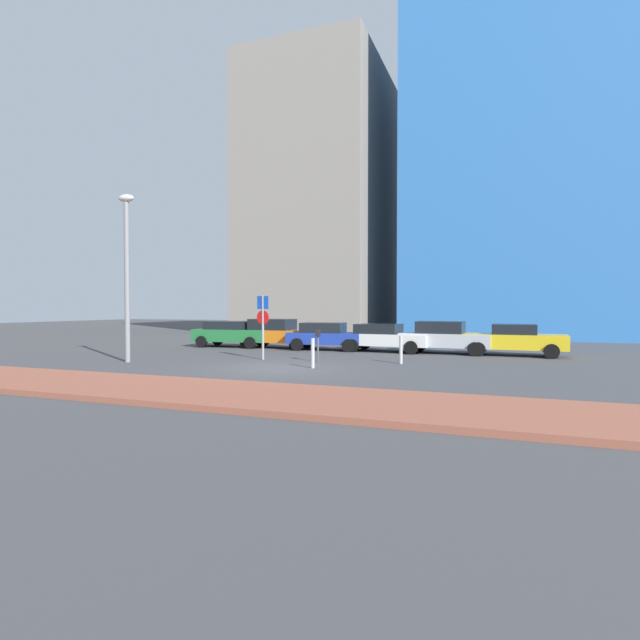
{
  "coord_description": "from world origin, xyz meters",
  "views": [
    {
      "loc": [
        7.75,
        -16.03,
        2.19
      ],
      "look_at": [
        0.3,
        3.5,
        1.67
      ],
      "focal_mm": 27.56,
      "sensor_mm": 36.0,
      "label": 1
    }
  ],
  "objects_px": {
    "parking_meter": "(318,341)",
    "parking_sign_post": "(263,319)",
    "parked_car_white": "(384,337)",
    "traffic_bollard_near": "(401,350)",
    "parked_car_silver": "(444,337)",
    "parked_car_yellow": "(514,339)",
    "parked_car_orange": "(276,333)",
    "traffic_bollard_mid": "(313,353)",
    "street_lamp": "(127,263)",
    "parked_car_green": "(232,333)",
    "parked_car_blue": "(326,335)"
  },
  "relations": [
    {
      "from": "parked_car_orange",
      "to": "traffic_bollard_mid",
      "type": "height_order",
      "value": "parked_car_orange"
    },
    {
      "from": "parking_meter",
      "to": "street_lamp",
      "type": "bearing_deg",
      "value": -158.6
    },
    {
      "from": "traffic_bollard_near",
      "to": "parked_car_white",
      "type": "bearing_deg",
      "value": 110.34
    },
    {
      "from": "parked_car_white",
      "to": "parked_car_yellow",
      "type": "xyz_separation_m",
      "value": [
        6.03,
        0.02,
        0.02
      ]
    },
    {
      "from": "parking_meter",
      "to": "parked_car_orange",
      "type": "bearing_deg",
      "value": 129.3
    },
    {
      "from": "parked_car_orange",
      "to": "traffic_bollard_near",
      "type": "bearing_deg",
      "value": -32.9
    },
    {
      "from": "traffic_bollard_near",
      "to": "parking_sign_post",
      "type": "bearing_deg",
      "value": -174.29
    },
    {
      "from": "parked_car_white",
      "to": "parked_car_orange",
      "type": "bearing_deg",
      "value": 178.34
    },
    {
      "from": "parked_car_white",
      "to": "parking_meter",
      "type": "height_order",
      "value": "parked_car_white"
    },
    {
      "from": "parked_car_green",
      "to": "traffic_bollard_near",
      "type": "distance_m",
      "value": 11.59
    },
    {
      "from": "parked_car_silver",
      "to": "traffic_bollard_near",
      "type": "relative_size",
      "value": 3.95
    },
    {
      "from": "parked_car_green",
      "to": "parking_meter",
      "type": "xyz_separation_m",
      "value": [
        7.26,
        -5.43,
        0.08
      ]
    },
    {
      "from": "parked_car_blue",
      "to": "street_lamp",
      "type": "height_order",
      "value": "street_lamp"
    },
    {
      "from": "parked_car_white",
      "to": "traffic_bollard_near",
      "type": "distance_m",
      "value": 5.29
    },
    {
      "from": "traffic_bollard_mid",
      "to": "parked_car_green",
      "type": "bearing_deg",
      "value": 136.61
    },
    {
      "from": "parked_car_green",
      "to": "parked_car_silver",
      "type": "height_order",
      "value": "parked_car_silver"
    },
    {
      "from": "parked_car_white",
      "to": "parked_car_silver",
      "type": "bearing_deg",
      "value": 1.5
    },
    {
      "from": "parking_sign_post",
      "to": "street_lamp",
      "type": "relative_size",
      "value": 0.4
    },
    {
      "from": "street_lamp",
      "to": "traffic_bollard_mid",
      "type": "height_order",
      "value": "street_lamp"
    },
    {
      "from": "parking_sign_post",
      "to": "traffic_bollard_near",
      "type": "distance_m",
      "value": 5.9
    },
    {
      "from": "traffic_bollard_mid",
      "to": "parked_car_blue",
      "type": "bearing_deg",
      "value": 106.67
    },
    {
      "from": "parked_car_blue",
      "to": "parked_car_yellow",
      "type": "relative_size",
      "value": 0.91
    },
    {
      "from": "parked_car_blue",
      "to": "parking_sign_post",
      "type": "xyz_separation_m",
      "value": [
        -0.85,
        -5.37,
        0.95
      ]
    },
    {
      "from": "parked_car_green",
      "to": "parked_car_white",
      "type": "xyz_separation_m",
      "value": [
        8.68,
        0.1,
        -0.04
      ]
    },
    {
      "from": "parking_meter",
      "to": "parking_sign_post",
      "type": "bearing_deg",
      "value": -179.97
    },
    {
      "from": "parked_car_orange",
      "to": "traffic_bollard_mid",
      "type": "relative_size",
      "value": 4.05
    },
    {
      "from": "parked_car_white",
      "to": "parking_sign_post",
      "type": "distance_m",
      "value": 6.85
    },
    {
      "from": "parked_car_white",
      "to": "parking_sign_post",
      "type": "bearing_deg",
      "value": -125.24
    },
    {
      "from": "parking_meter",
      "to": "traffic_bollard_near",
      "type": "relative_size",
      "value": 1.2
    },
    {
      "from": "parking_meter",
      "to": "street_lamp",
      "type": "relative_size",
      "value": 0.19
    },
    {
      "from": "parking_sign_post",
      "to": "parking_meter",
      "type": "relative_size",
      "value": 2.08
    },
    {
      "from": "parked_car_blue",
      "to": "parked_car_white",
      "type": "relative_size",
      "value": 0.92
    },
    {
      "from": "parked_car_silver",
      "to": "parked_car_yellow",
      "type": "relative_size",
      "value": 0.97
    },
    {
      "from": "parked_car_silver",
      "to": "traffic_bollard_mid",
      "type": "relative_size",
      "value": 3.97
    },
    {
      "from": "parked_car_yellow",
      "to": "traffic_bollard_near",
      "type": "height_order",
      "value": "parked_car_yellow"
    },
    {
      "from": "parking_meter",
      "to": "parked_car_silver",
      "type": "bearing_deg",
      "value": 52.39
    },
    {
      "from": "parked_car_orange",
      "to": "traffic_bollard_mid",
      "type": "xyz_separation_m",
      "value": [
        5.23,
        -7.67,
        -0.27
      ]
    },
    {
      "from": "parked_car_green",
      "to": "parking_sign_post",
      "type": "distance_m",
      "value": 7.29
    },
    {
      "from": "parked_car_silver",
      "to": "street_lamp",
      "type": "relative_size",
      "value": 0.64
    },
    {
      "from": "parked_car_blue",
      "to": "traffic_bollard_near",
      "type": "bearing_deg",
      "value": -44.39
    },
    {
      "from": "parked_car_blue",
      "to": "traffic_bollard_near",
      "type": "distance_m",
      "value": 6.86
    },
    {
      "from": "street_lamp",
      "to": "parked_car_white",
      "type": "bearing_deg",
      "value": 44.22
    },
    {
      "from": "parked_car_white",
      "to": "traffic_bollard_near",
      "type": "bearing_deg",
      "value": -69.66
    },
    {
      "from": "parked_car_green",
      "to": "parking_meter",
      "type": "relative_size",
      "value": 3.39
    },
    {
      "from": "parked_car_blue",
      "to": "parking_meter",
      "type": "bearing_deg",
      "value": -73.05
    },
    {
      "from": "street_lamp",
      "to": "traffic_bollard_near",
      "type": "xyz_separation_m",
      "value": [
        10.4,
        3.37,
        -3.43
      ]
    },
    {
      "from": "parked_car_green",
      "to": "traffic_bollard_near",
      "type": "xyz_separation_m",
      "value": [
        10.52,
        -4.86,
        -0.23
      ]
    },
    {
      "from": "street_lamp",
      "to": "parked_car_yellow",
      "type": "bearing_deg",
      "value": 29.78
    },
    {
      "from": "parked_car_orange",
      "to": "parked_car_white",
      "type": "xyz_separation_m",
      "value": [
        6.1,
        -0.18,
        -0.08
      ]
    },
    {
      "from": "parked_car_green",
      "to": "parking_meter",
      "type": "distance_m",
      "value": 9.07
    }
  ]
}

